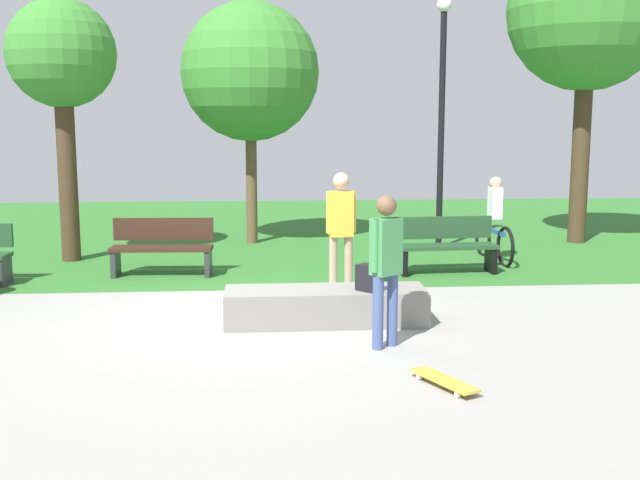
% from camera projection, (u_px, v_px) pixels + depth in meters
% --- Properties ---
extents(ground_plane, '(28.00, 28.00, 0.00)m').
position_uv_depth(ground_plane, '(236.00, 316.00, 9.80)').
color(ground_plane, gray).
extents(grass_lawn, '(26.60, 12.48, 0.01)m').
position_uv_depth(grass_lawn, '(247.00, 230.00, 17.44)').
color(grass_lawn, '#2D6B28').
rests_on(grass_lawn, ground_plane).
extents(concrete_ledge, '(2.46, 0.74, 0.43)m').
position_uv_depth(concrete_ledge, '(326.00, 306.00, 9.45)').
color(concrete_ledge, gray).
rests_on(concrete_ledge, ground_plane).
extents(backpack_on_ledge, '(0.34, 0.34, 0.32)m').
position_uv_depth(backpack_on_ledge, '(369.00, 278.00, 9.29)').
color(backpack_on_ledge, black).
rests_on(backpack_on_ledge, concrete_ledge).
extents(skater_performing_trick, '(0.38, 0.35, 1.68)m').
position_uv_depth(skater_performing_trick, '(386.00, 260.00, 8.32)').
color(skater_performing_trick, '#3F5184').
rests_on(skater_performing_trick, ground_plane).
extents(skater_watching, '(0.43, 0.24, 1.75)m').
position_uv_depth(skater_watching, '(341.00, 224.00, 10.82)').
color(skater_watching, tan).
rests_on(skater_watching, ground_plane).
extents(skateboard_by_ledge, '(0.54, 0.81, 0.08)m').
position_uv_depth(skateboard_by_ledge, '(444.00, 380.00, 7.20)').
color(skateboard_by_ledge, gold).
rests_on(skateboard_by_ledge, ground_plane).
extents(park_bench_near_lamppost, '(1.62, 0.55, 0.91)m').
position_uv_depth(park_bench_near_lamppost, '(162.00, 246.00, 12.30)').
color(park_bench_near_lamppost, '#331E14').
rests_on(park_bench_near_lamppost, ground_plane).
extents(park_bench_center_lawn, '(1.63, 0.57, 0.91)m').
position_uv_depth(park_bench_center_lawn, '(446.00, 244.00, 12.48)').
color(park_bench_center_lawn, '#1E4223').
rests_on(park_bench_center_lawn, ground_plane).
extents(tree_leaning_ash, '(2.72, 2.72, 4.76)m').
position_uv_depth(tree_leaning_ash, '(250.00, 72.00, 15.09)').
color(tree_leaning_ash, brown).
rests_on(tree_leaning_ash, grass_lawn).
extents(tree_tall_oak, '(1.85, 1.85, 4.52)m').
position_uv_depth(tree_tall_oak, '(62.00, 59.00, 13.12)').
color(tree_tall_oak, '#42301E').
rests_on(tree_tall_oak, grass_lawn).
extents(tree_broad_elm, '(3.13, 3.13, 6.16)m').
position_uv_depth(tree_broad_elm, '(588.00, 12.00, 14.99)').
color(tree_broad_elm, '#42301E').
rests_on(tree_broad_elm, grass_lawn).
extents(lamp_post, '(0.28, 0.28, 4.72)m').
position_uv_depth(lamp_post, '(442.00, 101.00, 14.56)').
color(lamp_post, black).
rests_on(lamp_post, ground_plane).
extents(cyclist_on_bicycle, '(0.22, 1.82, 1.52)m').
position_uv_depth(cyclist_on_bicycle, '(494.00, 225.00, 13.57)').
color(cyclist_on_bicycle, black).
rests_on(cyclist_on_bicycle, ground_plane).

